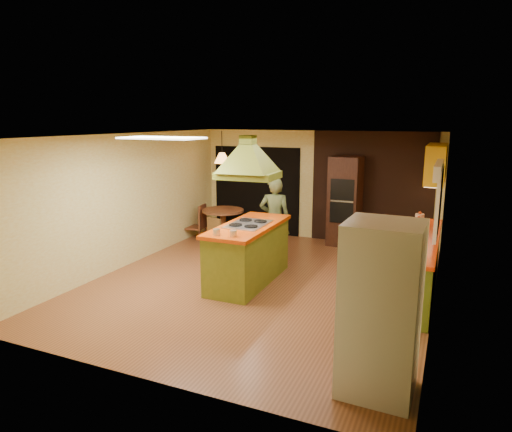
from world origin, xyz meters
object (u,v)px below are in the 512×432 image
at_px(refrigerator, 381,309).
at_px(wall_oven, 345,201).
at_px(dining_table, 223,219).
at_px(kitchen_island, 248,253).
at_px(canister_large, 419,220).
at_px(man, 275,219).

relative_size(refrigerator, wall_oven, 0.91).
bearing_deg(refrigerator, dining_table, 133.77).
distance_m(kitchen_island, dining_table, 2.84).
bearing_deg(dining_table, kitchen_island, -53.81).
bearing_deg(canister_large, dining_table, 168.69).
xyz_separation_m(kitchen_island, canister_large, (2.63, 1.43, 0.52)).
height_order(kitchen_island, wall_oven, wall_oven).
xyz_separation_m(refrigerator, wall_oven, (-1.57, 5.41, 0.09)).
height_order(man, wall_oven, wall_oven).
bearing_deg(wall_oven, kitchen_island, -104.38).
relative_size(dining_table, canister_large, 4.31).
relative_size(kitchen_island, refrigerator, 1.14).
relative_size(man, dining_table, 1.73).
bearing_deg(man, refrigerator, 108.09).
height_order(kitchen_island, man, man).
height_order(refrigerator, dining_table, refrigerator).
bearing_deg(man, kitchen_island, 75.72).
relative_size(kitchen_island, wall_oven, 1.04).
xyz_separation_m(kitchen_island, wall_oven, (0.97, 3.00, 0.47)).
height_order(man, canister_large, man).
distance_m(man, dining_table, 1.90).
relative_size(man, refrigerator, 0.92).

